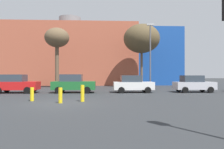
% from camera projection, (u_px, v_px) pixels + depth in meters
% --- Properties ---
extents(ground_plane, '(200.00, 200.00, 0.00)m').
position_uv_depth(ground_plane, '(60.00, 103.00, 13.00)').
color(ground_plane, '#2D3033').
extents(building_backdrop, '(39.61, 11.67, 12.50)m').
position_uv_depth(building_backdrop, '(70.00, 57.00, 39.51)').
color(building_backdrop, '#B2563D').
rests_on(building_backdrop, ground_plane).
extents(parked_car_1, '(4.10, 2.01, 1.77)m').
position_uv_depth(parked_car_1, '(16.00, 84.00, 20.27)').
color(parked_car_1, red).
rests_on(parked_car_1, ground_plane).
extents(parked_car_2, '(4.13, 2.03, 1.79)m').
position_uv_depth(parked_car_2, '(73.00, 84.00, 20.53)').
color(parked_car_2, '#1E662D').
rests_on(parked_car_2, ground_plane).
extents(parked_car_3, '(3.91, 1.92, 1.69)m').
position_uv_depth(parked_car_3, '(133.00, 84.00, 20.81)').
color(parked_car_3, white).
rests_on(parked_car_3, ground_plane).
extents(parked_car_4, '(3.89, 1.91, 1.68)m').
position_uv_depth(parked_car_4, '(193.00, 84.00, 21.10)').
color(parked_car_4, silver).
rests_on(parked_car_4, ground_plane).
extents(bare_tree_0, '(3.24, 3.24, 8.01)m').
position_uv_depth(bare_tree_0, '(57.00, 39.00, 28.10)').
color(bare_tree_0, brown).
rests_on(bare_tree_0, ground_plane).
extents(bare_tree_1, '(5.14, 5.14, 8.97)m').
position_uv_depth(bare_tree_1, '(142.00, 39.00, 30.06)').
color(bare_tree_1, brown).
rests_on(bare_tree_1, ground_plane).
extents(bollard_yellow_0, '(0.24, 0.24, 1.07)m').
position_uv_depth(bollard_yellow_0, '(82.00, 93.00, 13.66)').
color(bollard_yellow_0, yellow).
rests_on(bollard_yellow_0, ground_plane).
extents(bollard_yellow_1, '(0.24, 0.24, 0.90)m').
position_uv_depth(bollard_yellow_1, '(32.00, 94.00, 13.98)').
color(bollard_yellow_1, yellow).
rests_on(bollard_yellow_1, ground_plane).
extents(bollard_yellow_2, '(0.24, 0.24, 0.95)m').
position_uv_depth(bollard_yellow_2, '(60.00, 95.00, 12.92)').
color(bollard_yellow_2, yellow).
rests_on(bollard_yellow_2, ground_plane).
extents(street_lamp, '(0.80, 0.24, 7.59)m').
position_uv_depth(street_lamp, '(150.00, 52.00, 24.04)').
color(street_lamp, '#59595E').
rests_on(street_lamp, ground_plane).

